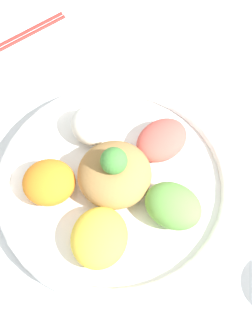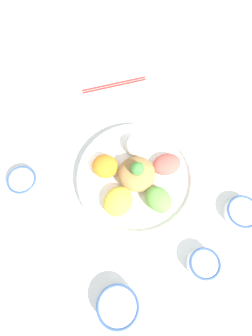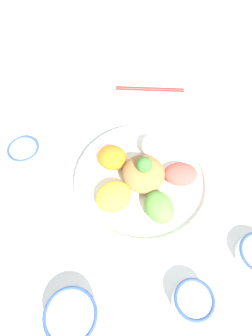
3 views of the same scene
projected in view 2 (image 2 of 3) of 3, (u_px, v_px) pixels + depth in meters
ground_plane at (148, 178)px, 0.86m from camera, size 2.40×2.40×0.00m
salad_platter at (136, 177)px, 0.84m from camera, size 0.36×0.36×0.11m
sauce_bowl_red at (204, 264)px, 0.75m from camera, size 0.08×0.08×0.04m
rice_bowl_blue at (242, 212)px, 0.80m from camera, size 0.10×0.10×0.04m
sauce_bowl_dark at (23, 181)px, 0.84m from camera, size 0.09×0.09×0.03m
rice_bowl_plain at (118, 306)px, 0.71m from camera, size 0.11×0.11×0.05m
chopsticks_pair_near at (114, 84)px, 0.98m from camera, size 0.23×0.05×0.01m
serving_spoon_main at (205, 91)px, 0.97m from camera, size 0.10×0.13×0.01m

